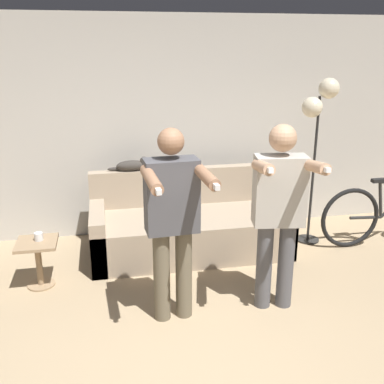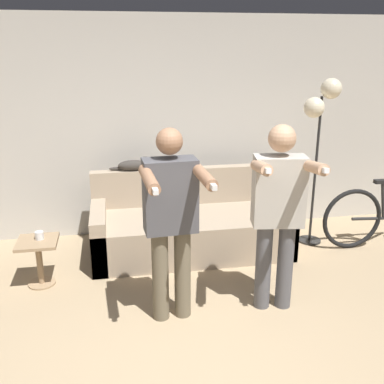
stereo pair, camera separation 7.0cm
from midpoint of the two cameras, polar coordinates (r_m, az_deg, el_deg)
The scene contains 8 objects.
wall_back at distance 5.45m, azimuth -4.78°, elevation 8.07°, with size 10.00×0.05×2.60m.
couch at distance 5.11m, azimuth 0.18°, elevation -4.49°, with size 2.18×0.95×0.88m.
person_left at distance 3.61m, azimuth -2.13°, elevation -2.88°, with size 0.52×0.70×1.65m.
person_right at distance 3.83m, azimuth 11.43°, elevation -1.85°, with size 0.57×0.72×1.65m.
cat at distance 5.17m, azimuth -6.96°, elevation 3.45°, with size 0.47×0.14×0.16m.
floor_lamp at distance 5.22m, azimuth 16.48°, elevation 9.80°, with size 0.41×0.27×1.91m.
side_table at distance 4.61m, azimuth -18.48°, elevation -7.44°, with size 0.38×0.38×0.47m.
cup at distance 4.56m, azimuth -18.41°, elevation -5.25°, with size 0.08×0.08×0.08m.
Camera 2 is at (-0.48, -2.37, 2.24)m, focal length 42.00 mm.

